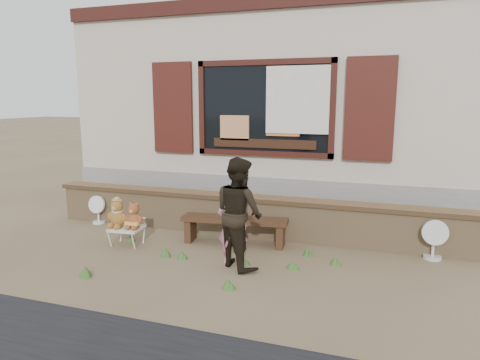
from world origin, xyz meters
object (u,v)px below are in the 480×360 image
(folding_chair, at_px, (127,229))
(teddy_bear_right, at_px, (134,215))
(bench, at_px, (234,225))
(child, at_px, (232,226))
(adult, at_px, (239,213))
(teddy_bear_left, at_px, (118,212))

(folding_chair, height_order, teddy_bear_right, teddy_bear_right)
(bench, distance_m, child, 0.91)
(bench, distance_m, folding_chair, 1.66)
(folding_chair, bearing_deg, adult, -11.88)
(bench, xyz_separation_m, teddy_bear_left, (-1.69, -0.58, 0.20))
(child, bearing_deg, adult, -179.34)
(teddy_bear_left, bearing_deg, teddy_bear_right, 0.00)
(teddy_bear_right, distance_m, child, 1.70)
(bench, distance_m, teddy_bear_right, 1.53)
(child, xyz_separation_m, adult, (0.09, 0.01, 0.18))
(folding_chair, relative_size, teddy_bear_left, 1.10)
(folding_chair, height_order, teddy_bear_left, teddy_bear_left)
(teddy_bear_left, relative_size, adult, 0.30)
(teddy_bear_left, bearing_deg, adult, -11.07)
(folding_chair, distance_m, teddy_bear_left, 0.29)
(bench, height_order, child, child)
(teddy_bear_right, distance_m, adult, 1.80)
(adult, bearing_deg, teddy_bear_left, 30.36)
(teddy_bear_right, xyz_separation_m, child, (1.68, -0.27, 0.07))
(folding_chair, bearing_deg, bench, 15.70)
(folding_chair, relative_size, adult, 0.33)
(child, height_order, adult, adult)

